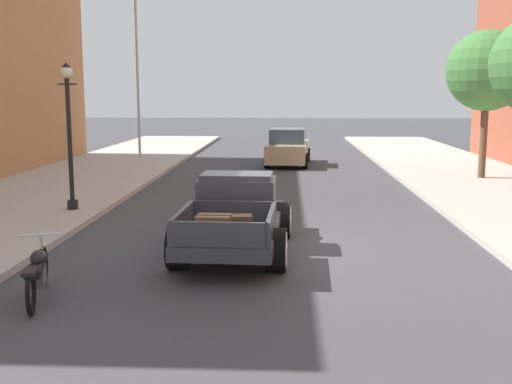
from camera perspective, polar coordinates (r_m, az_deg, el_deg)
ground_plane at (r=13.04m, az=1.19°, el=-5.16°), size 140.00×140.00×0.00m
hotrod_truck_gunmetal at (r=12.82m, az=-1.79°, el=-1.96°), size 2.30×4.99×1.58m
motorcycle_parked at (r=10.34m, az=-19.48°, el=-6.95°), size 0.76×2.07×0.93m
car_background_tan at (r=28.03m, az=2.97°, el=4.06°), size 2.10×4.41×1.65m
street_lamp_near at (r=16.99m, az=-16.83°, el=5.92°), size 0.50×0.32×3.85m
flagpole at (r=30.22m, az=-10.51°, el=13.78°), size 1.74×0.16×9.16m
street_tree_second at (r=24.02m, az=20.51°, el=10.38°), size 2.89×2.89×5.31m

